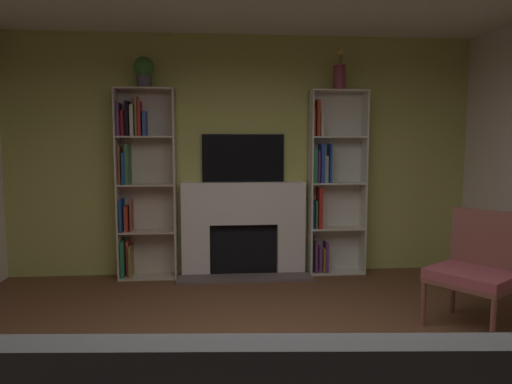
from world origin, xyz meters
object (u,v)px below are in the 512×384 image
at_px(fireplace, 244,227).
at_px(bookshelf_left, 140,181).
at_px(vase_with_flowers, 340,76).
at_px(tv, 243,158).
at_px(bookshelf_right, 330,186).
at_px(potted_plant, 144,71).
at_px(armchair, 477,267).

relative_size(fireplace, bookshelf_left, 0.72).
height_order(bookshelf_left, vase_with_flowers, vase_with_flowers).
bearing_deg(tv, bookshelf_right, -3.44).
distance_m(bookshelf_left, potted_plant, 1.25).
distance_m(bookshelf_right, armchair, 2.08).
relative_size(bookshelf_right, potted_plant, 6.34).
relative_size(fireplace, bookshelf_right, 0.72).
bearing_deg(fireplace, armchair, -44.05).
distance_m(potted_plant, vase_with_flowers, 2.24).
relative_size(tv, potted_plant, 2.81).
bearing_deg(fireplace, vase_with_flowers, -2.87).
bearing_deg(vase_with_flowers, bookshelf_left, 178.77).
xyz_separation_m(bookshelf_left, armchair, (3.08, -1.81, -0.62)).
bearing_deg(tv, armchair, -45.07).
distance_m(fireplace, armchair, 2.62).
distance_m(tv, potted_plant, 1.50).
bearing_deg(bookshelf_left, armchair, -30.50).
height_order(tv, potted_plant, potted_plant).
xyz_separation_m(fireplace, tv, (0.00, 0.07, 0.82)).
xyz_separation_m(bookshelf_left, potted_plant, (0.08, -0.05, 1.24)).
bearing_deg(bookshelf_right, bookshelf_left, -179.76).
height_order(bookshelf_right, vase_with_flowers, vase_with_flowers).
height_order(tv, bookshelf_left, bookshelf_left).
bearing_deg(armchair, bookshelf_left, 149.50).
height_order(potted_plant, armchair, potted_plant).
distance_m(tv, bookshelf_right, 1.09).
xyz_separation_m(fireplace, potted_plant, (-1.12, -0.05, 1.81)).
xyz_separation_m(potted_plant, armchair, (3.00, -1.76, -1.86)).
height_order(tv, bookshelf_right, bookshelf_right).
bearing_deg(fireplace, bookshelf_right, 0.17).
relative_size(tv, armchair, 0.97).
bearing_deg(bookshelf_right, vase_with_flowers, -36.19).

